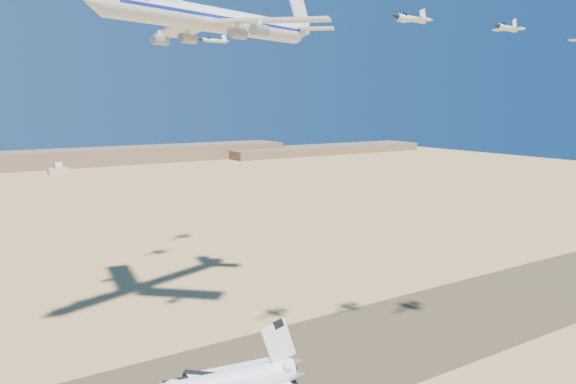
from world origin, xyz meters
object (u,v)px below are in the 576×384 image
chase_jet_d (213,40)px  chase_jet_a (410,18)px  chase_jet_e (243,31)px  carrier_747 (210,19)px  chase_jet_b (506,28)px

chase_jet_d → chase_jet_a: bearing=-99.2°
chase_jet_d → chase_jet_e: size_ratio=0.98×
carrier_747 → chase_jet_a: bearing=-79.9°
chase_jet_a → chase_jet_d: size_ratio=1.02×
chase_jet_a → chase_jet_e: bearing=70.2°
chase_jet_a → chase_jet_d: bearing=82.1°
carrier_747 → chase_jet_a: 57.36m
carrier_747 → chase_jet_d: carrier_747 is taller
chase_jet_a → chase_jet_d: (-5.53, 95.11, 3.03)m
carrier_747 → chase_jet_b: (52.83, -58.23, -4.89)m
chase_jet_b → chase_jet_e: bearing=78.8°
chase_jet_a → chase_jet_e: (17.16, 113.95, 10.04)m
chase_jet_d → chase_jet_e: chase_jet_e is taller
carrier_747 → chase_jet_a: (28.29, -49.77, -3.56)m
chase_jet_b → chase_jet_d: 107.94m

